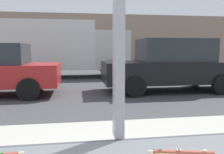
% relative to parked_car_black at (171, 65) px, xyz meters
% --- Properties ---
extents(ground_plane, '(60.00, 60.00, 0.00)m').
position_rel_parked_car_black_xyz_m(ground_plane, '(-2.97, 1.52, -0.89)').
color(ground_plane, '#424244').
extents(building_facade_far, '(28.00, 1.20, 4.41)m').
position_rel_parked_car_black_xyz_m(building_facade_far, '(-2.97, 13.09, 1.31)').
color(building_facade_far, gray).
rests_on(building_facade_far, ground).
extents(parked_car_black, '(4.56, 1.92, 1.79)m').
position_rel_parked_car_black_xyz_m(parked_car_black, '(0.00, 0.00, 0.00)').
color(parked_car_black, black).
rests_on(parked_car_black, ground).
extents(box_truck, '(7.21, 2.44, 2.80)m').
position_rel_parked_car_black_xyz_m(box_truck, '(-4.30, 4.59, 0.66)').
color(box_truck, silver).
rests_on(box_truck, ground).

